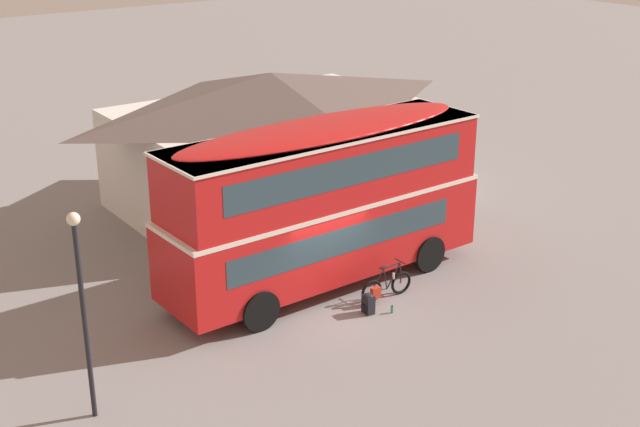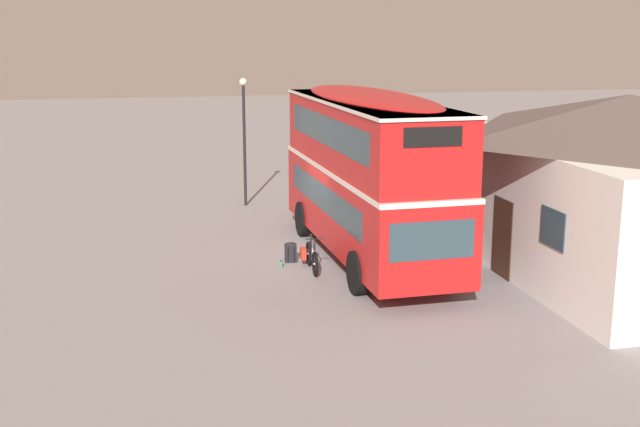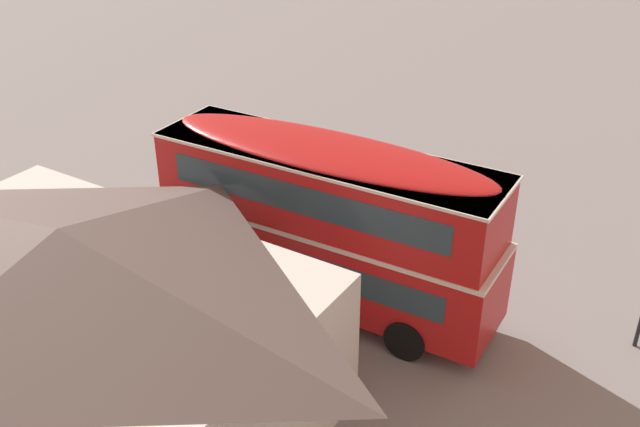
# 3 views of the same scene
# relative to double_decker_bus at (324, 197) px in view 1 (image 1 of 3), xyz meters

# --- Properties ---
(ground_plane) EXTENTS (120.00, 120.00, 0.00)m
(ground_plane) POSITION_rel_double_decker_bus_xyz_m (-0.74, -1.13, -2.64)
(ground_plane) COLOR gray
(double_decker_bus) EXTENTS (9.76, 2.86, 4.79)m
(double_decker_bus) POSITION_rel_double_decker_bus_xyz_m (0.00, 0.00, 0.00)
(double_decker_bus) COLOR black
(double_decker_bus) RESTS_ON ground
(touring_bicycle) EXTENTS (1.70, 0.46, 1.03)m
(touring_bicycle) POSITION_rel_double_decker_bus_xyz_m (0.79, -1.81, -2.27)
(touring_bicycle) COLOR black
(touring_bicycle) RESTS_ON ground
(backpack_on_ground) EXTENTS (0.31, 0.33, 0.57)m
(backpack_on_ground) POSITION_rel_double_decker_bus_xyz_m (-0.12, -2.20, -2.35)
(backpack_on_ground) COLOR black
(backpack_on_ground) RESTS_ON ground
(water_bottle_green_metal) EXTENTS (0.07, 0.07, 0.22)m
(water_bottle_green_metal) POSITION_rel_double_decker_bus_xyz_m (0.41, -2.56, -2.54)
(water_bottle_green_metal) COLOR green
(water_bottle_green_metal) RESTS_ON ground
(pub_building) EXTENTS (10.74, 7.31, 4.76)m
(pub_building) POSITION_rel_double_decker_bus_xyz_m (2.41, 6.48, -0.22)
(pub_building) COLOR silver
(pub_building) RESTS_ON ground
(street_lamp) EXTENTS (0.28, 0.28, 4.73)m
(street_lamp) POSITION_rel_double_decker_bus_xyz_m (-7.93, -2.47, 0.27)
(street_lamp) COLOR black
(street_lamp) RESTS_ON ground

